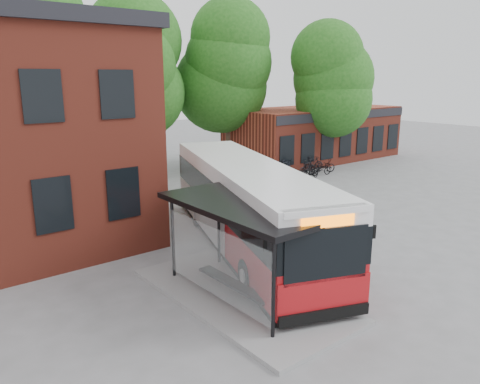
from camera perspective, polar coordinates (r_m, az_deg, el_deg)
ground at (r=17.81m, az=9.55°, el=-7.28°), size 100.00×100.00×0.00m
shop_row at (r=37.40m, az=9.13°, el=7.04°), size 14.00×6.20×4.00m
bus_shelter at (r=13.69m, az=0.18°, el=-7.20°), size 3.60×7.00×2.90m
bike_rail at (r=30.85m, az=7.30°, el=2.25°), size 5.20×0.10×0.38m
tree_0 at (r=27.73m, az=-25.56°, el=10.79°), size 7.92×7.92×11.00m
tree_1 at (r=31.06m, az=-13.13°, el=11.41°), size 7.92×7.92×10.40m
tree_2 at (r=33.88m, az=-1.43°, el=12.45°), size 7.92×7.92×11.00m
tree_3 at (r=34.36m, az=9.51°, el=10.85°), size 7.04×7.04×9.28m
city_bus at (r=17.61m, az=0.75°, el=-1.76°), size 7.08×12.89×3.24m
bicycle_0 at (r=29.86m, az=3.60°, el=2.54°), size 1.88×0.67×0.98m
bicycle_1 at (r=29.86m, az=4.75°, el=2.50°), size 1.67×0.94×0.97m
bicycle_2 at (r=30.30m, az=4.20°, el=2.66°), size 1.92×1.28×0.95m
bicycle_3 at (r=31.12m, az=5.57°, el=3.02°), size 1.80×0.77×1.05m
bicycle_4 at (r=30.16m, az=8.70°, el=2.33°), size 1.59×0.81×0.80m
bicycle_5 at (r=30.77m, az=8.19°, el=2.88°), size 1.90×0.80×1.11m
bicycle_6 at (r=31.37m, az=9.86°, el=2.75°), size 1.61×0.83×0.81m
bicycle_7 at (r=32.80m, az=8.81°, el=3.45°), size 1.73×0.93×1.00m
bicycle_extra_0 at (r=32.34m, az=10.09°, el=3.16°), size 1.83×1.23×0.91m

